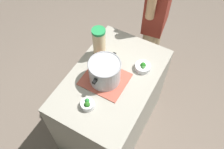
{
  "coord_description": "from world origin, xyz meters",
  "views": [
    {
      "loc": [
        -0.98,
        -0.55,
        2.5
      ],
      "look_at": [
        0.0,
        0.0,
        0.94
      ],
      "focal_mm": 38.13,
      "sensor_mm": 36.0,
      "label": 1
    }
  ],
  "objects": [
    {
      "name": "person_cook",
      "position": [
        0.85,
        -0.03,
        0.87
      ],
      "size": [
        0.5,
        0.24,
        1.57
      ],
      "color": "tan",
      "rests_on": "ground_plane"
    },
    {
      "name": "lemonade_pitcher",
      "position": [
        0.17,
        0.22,
        1.04
      ],
      "size": [
        0.11,
        0.11,
        0.3
      ],
      "color": "beige",
      "rests_on": "counter_slab"
    },
    {
      "name": "dish_cloth",
      "position": [
        -0.04,
        0.04,
        0.9
      ],
      "size": [
        0.31,
        0.36,
        0.01
      ],
      "primitive_type": "cube",
      "color": "#B55342",
      "rests_on": "counter_slab"
    },
    {
      "name": "counter_slab",
      "position": [
        0.0,
        0.0,
        0.45
      ],
      "size": [
        1.06,
        0.69,
        0.89
      ],
      "primitive_type": "cube",
      "color": "#9F9A8D",
      "rests_on": "ground_plane"
    },
    {
      "name": "broccoli_bowl_front",
      "position": [
        0.21,
        -0.18,
        0.92
      ],
      "size": [
        0.13,
        0.13,
        0.07
      ],
      "color": "silver",
      "rests_on": "counter_slab"
    },
    {
      "name": "broccoli_bowl_center",
      "position": [
        -0.32,
        0.03,
        0.92
      ],
      "size": [
        0.11,
        0.11,
        0.07
      ],
      "color": "silver",
      "rests_on": "counter_slab"
    },
    {
      "name": "ground_plane",
      "position": [
        0.0,
        0.0,
        0.0
      ],
      "size": [
        8.0,
        8.0,
        0.0
      ],
      "primitive_type": "plane",
      "color": "#736457"
    },
    {
      "name": "cooking_pot",
      "position": [
        -0.04,
        0.04,
        1.0
      ],
      "size": [
        0.33,
        0.26,
        0.2
      ],
      "color": "#B7B7BC",
      "rests_on": "dish_cloth"
    }
  ]
}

